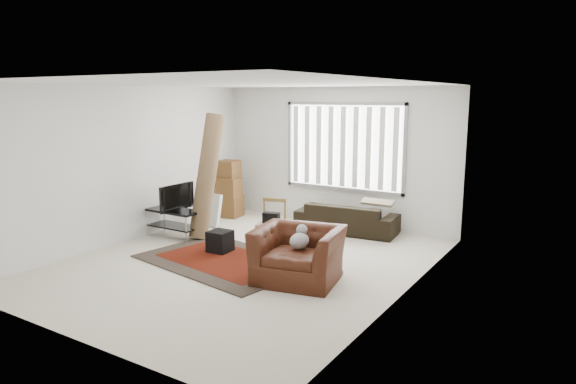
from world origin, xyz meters
name	(u,v)px	position (x,y,z in m)	size (l,w,h in m)	color
room	(265,146)	(0.03, 0.51, 1.76)	(6.00, 6.02, 2.71)	beige
persian_rug	(225,260)	(-0.31, -0.12, 0.01)	(2.83, 2.13, 0.02)	black
tv_stand	(174,217)	(-1.95, 0.49, 0.37)	(1.02, 0.46, 0.51)	black
tv	(174,197)	(-1.95, 0.49, 0.75)	(0.83, 0.11, 0.47)	black
subwoofer	(220,241)	(-0.65, 0.19, 0.19)	(0.34, 0.34, 0.34)	black
moving_boxes	(229,191)	(-2.13, 2.30, 0.55)	(0.54, 0.50, 1.19)	brown
white_flatpack	(210,210)	(-1.95, 1.47, 0.32)	(0.51, 0.07, 0.64)	silver
rolled_rug	(207,176)	(-1.45, 0.82, 1.12)	(0.33, 0.33, 2.21)	brown
sofa	(347,213)	(0.54, 2.45, 0.36)	(1.88, 0.81, 0.72)	black
side_chair	(272,221)	(-0.10, 0.88, 0.45)	(0.54, 0.54, 0.81)	tan
armchair	(298,251)	(1.09, -0.25, 0.43)	(1.33, 1.21, 0.85)	#3D180C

